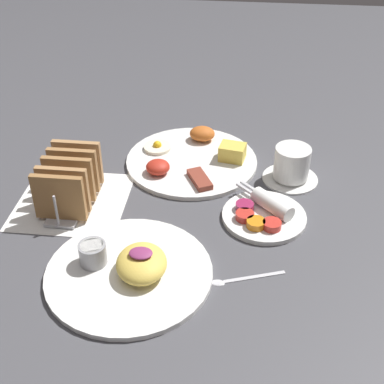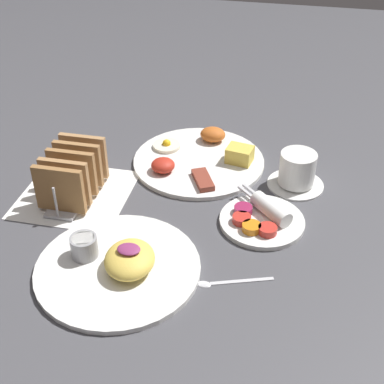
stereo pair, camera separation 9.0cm
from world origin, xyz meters
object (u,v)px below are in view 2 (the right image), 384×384
at_px(plate_breakfast, 200,158).
at_px(toast_rack, 73,174).
at_px(plate_foreground, 119,264).
at_px(coffee_cup, 297,171).
at_px(plate_condiments, 262,218).

distance_m(plate_breakfast, toast_rack, 0.29).
bearing_deg(plate_foreground, coffee_cup, 49.01).
height_order(plate_condiments, plate_foreground, plate_foreground).
relative_size(plate_breakfast, plate_condiments, 1.73).
bearing_deg(plate_breakfast, toast_rack, -141.82).
bearing_deg(coffee_cup, plate_condiments, -111.26).
relative_size(plate_condiments, coffee_cup, 1.42).
xyz_separation_m(plate_breakfast, coffee_cup, (0.22, -0.05, 0.03)).
xyz_separation_m(plate_condiments, coffee_cup, (0.06, 0.15, 0.02)).
bearing_deg(coffee_cup, plate_foreground, -130.99).
bearing_deg(toast_rack, plate_condiments, -1.82).
distance_m(plate_condiments, plate_foreground, 0.29).
xyz_separation_m(plate_breakfast, plate_condiments, (0.16, -0.19, 0.00)).
distance_m(plate_foreground, coffee_cup, 0.43).
bearing_deg(toast_rack, coffee_cup, 16.55).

